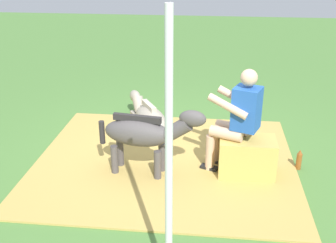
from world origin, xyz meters
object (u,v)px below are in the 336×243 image
soda_bottle (299,160)px  tent_pole_left (169,165)px  pony_lying (149,117)px  pony_standing (144,134)px  hay_bale (247,157)px  person_seated (236,117)px

soda_bottle → tent_pole_left: size_ratio=0.12×
pony_lying → soda_bottle: 2.37m
soda_bottle → pony_standing: bearing=9.9°
hay_bale → person_seated: (0.16, -0.04, 0.52)m
pony_standing → soda_bottle: pony_standing is taller
soda_bottle → tent_pole_left: (1.45, 2.15, 1.04)m
person_seated → pony_lying: person_seated is taller
person_seated → soda_bottle: bearing=-168.2°
pony_lying → pony_standing: bearing=97.1°
hay_bale → pony_lying: size_ratio=0.53×
hay_bale → tent_pole_left: (0.76, 1.94, 0.92)m
pony_standing → tent_pole_left: bearing=105.4°
pony_standing → hay_bale: bearing=-174.5°
person_seated → pony_lying: bearing=-44.1°
person_seated → pony_lying: size_ratio=1.06×
pony_standing → tent_pole_left: size_ratio=0.57×
hay_bale → pony_lying: bearing=-41.8°
hay_bale → person_seated: person_seated is taller
hay_bale → person_seated: size_ratio=0.50×
tent_pole_left → pony_lying: bearing=-78.2°
person_seated → tent_pole_left: size_ratio=0.59×
person_seated → pony_lying: (1.28, -1.24, -0.57)m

